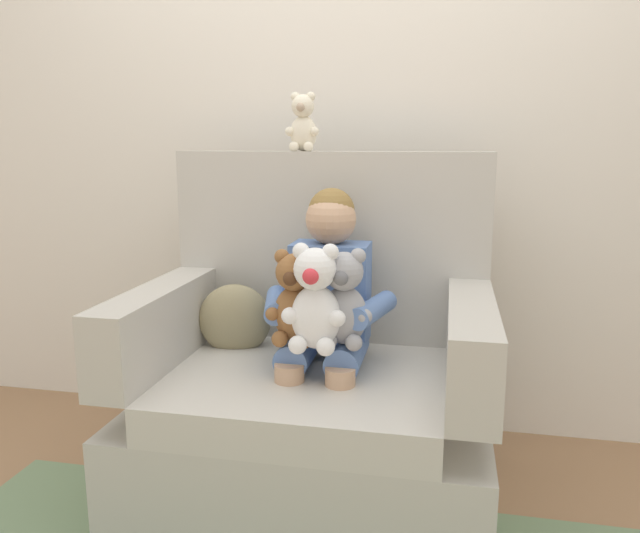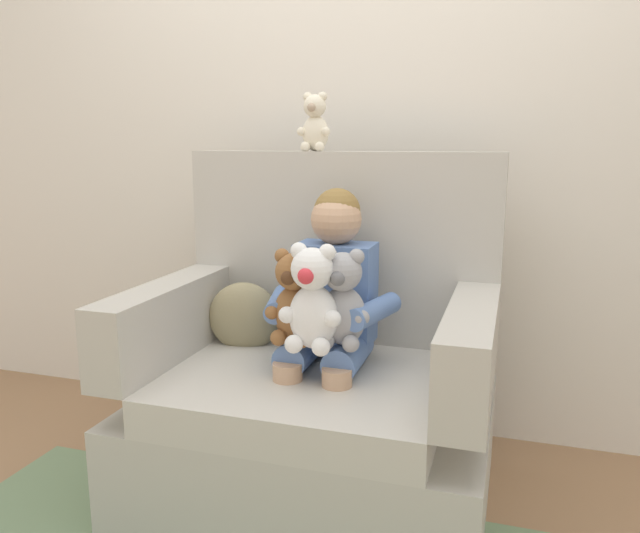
# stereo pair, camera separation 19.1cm
# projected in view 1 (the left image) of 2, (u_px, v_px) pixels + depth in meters

# --- Properties ---
(ground_plane) EXTENTS (8.00, 8.00, 0.00)m
(ground_plane) POSITION_uv_depth(u_px,v_px,m) (311.00, 498.00, 2.13)
(ground_plane) COLOR #936D4C
(back_wall) EXTENTS (6.00, 0.10, 2.60)m
(back_wall) POSITION_uv_depth(u_px,v_px,m) (348.00, 118.00, 2.56)
(back_wall) COLOR silver
(back_wall) RESTS_ON ground
(armchair) EXTENTS (1.15, 0.85, 1.17)m
(armchair) POSITION_uv_depth(u_px,v_px,m) (314.00, 391.00, 2.11)
(armchair) COLOR #BCB7AD
(armchair) RESTS_ON ground
(seated_child) EXTENTS (0.45, 0.39, 0.82)m
(seated_child) POSITION_uv_depth(u_px,v_px,m) (327.00, 301.00, 2.05)
(seated_child) COLOR #597AB7
(seated_child) RESTS_ON armchair
(plush_brown) EXTENTS (0.18, 0.14, 0.30)m
(plush_brown) POSITION_uv_depth(u_px,v_px,m) (295.00, 300.00, 1.92)
(plush_brown) COLOR brown
(plush_brown) RESTS_ON armchair
(plush_white) EXTENTS (0.19, 0.16, 0.33)m
(plush_white) POSITION_uv_depth(u_px,v_px,m) (315.00, 301.00, 1.85)
(plush_white) COLOR white
(plush_white) RESTS_ON armchair
(plush_grey) EXTENTS (0.18, 0.15, 0.31)m
(plush_grey) POSITION_uv_depth(u_px,v_px,m) (344.00, 301.00, 1.90)
(plush_grey) COLOR #9E9EA3
(plush_grey) RESTS_ON armchair
(plush_cream_on_backrest) EXTENTS (0.13, 0.10, 0.21)m
(plush_cream_on_backrest) POSITION_uv_depth(u_px,v_px,m) (303.00, 124.00, 2.24)
(plush_cream_on_backrest) COLOR silver
(plush_cream_on_backrest) RESTS_ON armchair
(throw_pillow) EXTENTS (0.28, 0.17, 0.26)m
(throw_pillow) POSITION_uv_depth(u_px,v_px,m) (235.00, 319.00, 2.23)
(throw_pillow) COLOR #998C66
(throw_pillow) RESTS_ON armchair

